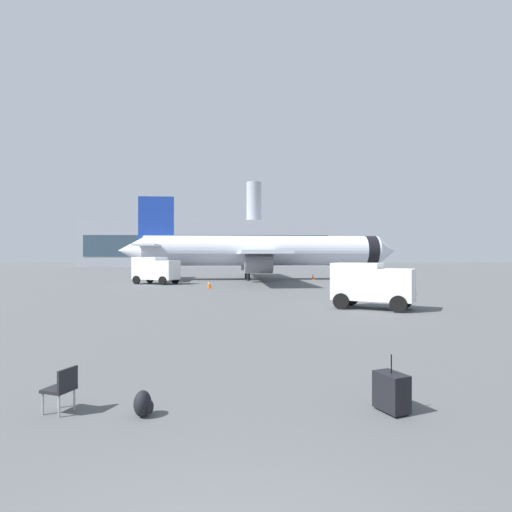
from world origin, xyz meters
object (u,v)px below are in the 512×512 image
at_px(safety_cone_near, 209,284).
at_px(gate_chair, 62,387).
at_px(traveller_backpack, 143,404).
at_px(safety_cone_mid, 313,277).
at_px(rolling_suitcase, 391,392).
at_px(cargo_van, 372,283).
at_px(airplane_at_gate, 261,251).
at_px(service_truck, 155,269).

height_order(safety_cone_near, gate_chair, gate_chair).
bearing_deg(safety_cone_near, traveller_backpack, -86.90).
height_order(safety_cone_near, traveller_backpack, safety_cone_near).
height_order(safety_cone_mid, gate_chair, gate_chair).
bearing_deg(rolling_suitcase, cargo_van, 74.76).
bearing_deg(traveller_backpack, cargo_van, 60.46).
bearing_deg(cargo_van, traveller_backpack, -119.54).
bearing_deg(airplane_at_gate, gate_chair, -96.47).
xyz_separation_m(airplane_at_gate, rolling_suitcase, (1.10, -45.64, -3.27)).
height_order(airplane_at_gate, cargo_van, airplane_at_gate).
bearing_deg(airplane_at_gate, traveller_backpack, -94.47).
bearing_deg(safety_cone_near, safety_cone_mid, 50.22).
bearing_deg(traveller_backpack, airplane_at_gate, 85.53).
bearing_deg(airplane_at_gate, safety_cone_mid, -3.44).
height_order(safety_cone_near, rolling_suitcase, rolling_suitcase).
bearing_deg(traveller_backpack, service_truck, 102.16).
xyz_separation_m(service_truck, gate_chair, (6.46, -37.16, -1.11)).
distance_m(service_truck, safety_cone_near, 9.01).
bearing_deg(safety_cone_mid, traveller_backpack, -102.67).
height_order(airplane_at_gate, service_truck, airplane_at_gate).
xyz_separation_m(service_truck, traveller_backpack, (8.05, -37.36, -1.37)).
bearing_deg(safety_cone_near, gate_chair, -89.83).
distance_m(cargo_van, gate_chair, 18.84).
relative_size(safety_cone_mid, gate_chair, 0.89).
bearing_deg(cargo_van, safety_cone_mid, 87.57).
bearing_deg(safety_cone_mid, airplane_at_gate, 176.56).
relative_size(airplane_at_gate, service_truck, 6.77).
height_order(airplane_at_gate, safety_cone_mid, airplane_at_gate).
height_order(safety_cone_near, safety_cone_mid, safety_cone_near).
relative_size(cargo_van, rolling_suitcase, 4.38).
distance_m(cargo_van, safety_cone_near, 18.66).
bearing_deg(service_truck, gate_chair, -80.14).
distance_m(service_truck, rolling_suitcase, 39.36).
relative_size(cargo_van, gate_chair, 5.60).
bearing_deg(cargo_van, safety_cone_near, 124.79).
relative_size(service_truck, safety_cone_mid, 6.90).
xyz_separation_m(safety_cone_near, gate_chair, (0.09, -30.89, 0.09)).
bearing_deg(rolling_suitcase, safety_cone_mid, 83.04).
height_order(airplane_at_gate, rolling_suitcase, airplane_at_gate).
xyz_separation_m(airplane_at_gate, safety_cone_mid, (6.62, -0.40, -3.28)).
relative_size(safety_cone_mid, rolling_suitcase, 0.70).
xyz_separation_m(service_truck, safety_cone_mid, (18.26, 8.01, -1.23)).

